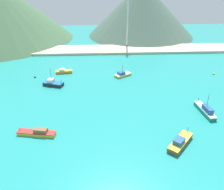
# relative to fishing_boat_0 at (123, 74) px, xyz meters

# --- Properties ---
(ground) EXTENTS (260.00, 280.00, 0.50)m
(ground) POSITION_rel_fishing_boat_0_xyz_m (10.36, -31.50, -1.03)
(ground) COLOR teal
(fishing_boat_0) EXTENTS (7.63, 6.33, 4.81)m
(fishing_boat_0) POSITION_rel_fishing_boat_0_xyz_m (0.00, 0.00, 0.00)
(fishing_boat_0) COLOR gold
(fishing_boat_0) RESTS_ON ground
(fishing_boat_7) EXTENTS (8.35, 8.90, 2.84)m
(fishing_boat_7) POSITION_rel_fishing_boat_0_xyz_m (10.41, -44.50, 0.12)
(fishing_boat_7) COLOR brown
(fishing_boat_7) RESTS_ON ground
(fishing_boat_9) EXTENTS (10.58, 3.92, 2.03)m
(fishing_boat_9) POSITION_rel_fishing_boat_0_xyz_m (-26.43, -38.43, -0.06)
(fishing_boat_9) COLOR gold
(fishing_boat_9) RESTS_ON ground
(fishing_boat_10) EXTENTS (3.25, 10.49, 6.80)m
(fishing_boat_10) POSITION_rel_fishing_boat_0_xyz_m (22.91, -30.14, 0.24)
(fishing_boat_10) COLOR #198466
(fishing_boat_10) RESTS_ON ground
(fishing_boat_14) EXTENTS (7.25, 3.27, 2.03)m
(fishing_boat_14) POSITION_rel_fishing_boat_0_xyz_m (-25.20, 4.74, -0.03)
(fishing_boat_14) COLOR orange
(fishing_boat_14) RESTS_ON ground
(fishing_boat_15) EXTENTS (8.33, 5.52, 6.95)m
(fishing_boat_15) POSITION_rel_fishing_boat_0_xyz_m (-27.65, -7.67, 0.13)
(fishing_boat_15) COLOR #232328
(fishing_boat_15) RESTS_ON ground
(buoy_1) EXTENTS (1.03, 1.03, 1.03)m
(buoy_1) POSITION_rel_fishing_boat_0_xyz_m (39.20, -0.15, -0.60)
(buoy_1) COLOR gold
(buoy_1) RESTS_ON ground
(buoy_2) EXTENTS (0.85, 0.85, 0.85)m
(buoy_2) POSITION_rel_fishing_boat_0_xyz_m (-36.55, 0.24, -0.64)
(buoy_2) COLOR #232328
(buoy_2) RESTS_ON ground
(beach_strip) EXTENTS (247.00, 15.62, 1.20)m
(beach_strip) POSITION_rel_fishing_boat_0_xyz_m (10.36, 36.42, -0.18)
(beach_strip) COLOR beige
(beach_strip) RESTS_ON ground
(hill_central) EXTENTS (71.57, 71.57, 34.43)m
(hill_central) POSITION_rel_fishing_boat_0_xyz_m (18.87, 71.88, 16.43)
(hill_central) COLOR #4C6656
(hill_central) RESTS_ON ground
(radio_tower) EXTENTS (3.40, 2.72, 33.98)m
(radio_tower) POSITION_rel_fishing_boat_0_xyz_m (6.18, 40.84, 16.54)
(radio_tower) COLOR silver
(radio_tower) RESTS_ON ground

